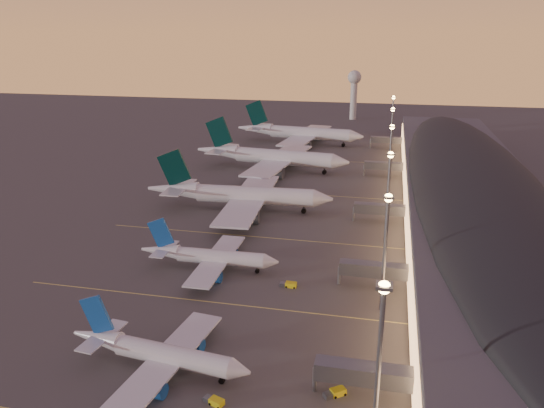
# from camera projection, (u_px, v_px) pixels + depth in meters

# --- Properties ---
(ground) EXTENTS (700.00, 700.00, 0.00)m
(ground) POSITION_uv_depth(u_px,v_px,m) (220.00, 292.00, 120.98)
(ground) COLOR #423F3D
(airliner_narrow_south) EXTENTS (34.98, 31.44, 12.49)m
(airliner_narrow_south) POSITION_uv_depth(u_px,v_px,m) (158.00, 353.00, 92.33)
(airliner_narrow_south) COLOR silver
(airliner_narrow_south) RESTS_ON ground
(airliner_narrow_north) EXTENTS (35.59, 31.69, 12.76)m
(airliner_narrow_north) POSITION_uv_depth(u_px,v_px,m) (209.00, 257.00, 131.79)
(airliner_narrow_north) COLOR silver
(airliner_narrow_north) RESTS_ON ground
(airliner_wide_near) EXTENTS (62.71, 57.17, 20.07)m
(airliner_wide_near) POSITION_uv_depth(u_px,v_px,m) (239.00, 195.00, 175.27)
(airliner_wide_near) COLOR silver
(airliner_wide_near) RESTS_ON ground
(airliner_wide_mid) EXTENTS (68.56, 62.84, 21.93)m
(airliner_wide_mid) POSITION_uv_depth(u_px,v_px,m) (271.00, 157.00, 226.81)
(airliner_wide_mid) COLOR silver
(airliner_wide_mid) RESTS_ON ground
(airliner_wide_far) EXTENTS (69.12, 63.44, 22.12)m
(airliner_wide_far) POSITION_uv_depth(u_px,v_px,m) (299.00, 133.00, 280.13)
(airliner_wide_far) COLOR silver
(airliner_wide_far) RESTS_ON ground
(terminal_building) EXTENTS (56.35, 255.00, 17.46)m
(terminal_building) POSITION_uv_depth(u_px,v_px,m) (469.00, 186.00, 172.63)
(terminal_building) COLOR #4E4E53
(terminal_building) RESTS_ON ground
(light_masts) EXTENTS (2.20, 217.20, 25.90)m
(light_masts) POSITION_uv_depth(u_px,v_px,m) (390.00, 161.00, 168.37)
(light_masts) COLOR gray
(light_masts) RESTS_ON ground
(radar_tower) EXTENTS (9.00, 9.00, 32.50)m
(radar_tower) POSITION_uv_depth(u_px,v_px,m) (354.00, 87.00, 353.40)
(radar_tower) COLOR silver
(radar_tower) RESTS_ON ground
(lane_markings) EXTENTS (90.00, 180.36, 0.00)m
(lane_markings) POSITION_uv_depth(u_px,v_px,m) (262.00, 231.00, 158.10)
(lane_markings) COLOR #D8C659
(lane_markings) RESTS_ON ground
(baggage_tug_a) EXTENTS (3.74, 2.49, 1.04)m
(baggage_tug_a) POSITION_uv_depth(u_px,v_px,m) (214.00, 401.00, 84.45)
(baggage_tug_a) COLOR yellow
(baggage_tug_a) RESTS_ON ground
(baggage_tug_b) EXTENTS (3.83, 3.35, 1.10)m
(baggage_tug_b) POSITION_uv_depth(u_px,v_px,m) (336.00, 393.00, 86.39)
(baggage_tug_b) COLOR yellow
(baggage_tug_b) RESTS_ON ground
(baggage_tug_c) EXTENTS (3.93, 1.86, 1.15)m
(baggage_tug_c) POSITION_uv_depth(u_px,v_px,m) (289.00, 285.00, 123.30)
(baggage_tug_c) COLOR yellow
(baggage_tug_c) RESTS_ON ground
(baggage_tug_d) EXTENTS (3.48, 2.14, 0.97)m
(baggage_tug_d) POSITION_uv_depth(u_px,v_px,m) (340.00, 365.00, 93.67)
(baggage_tug_d) COLOR yellow
(baggage_tug_d) RESTS_ON ground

